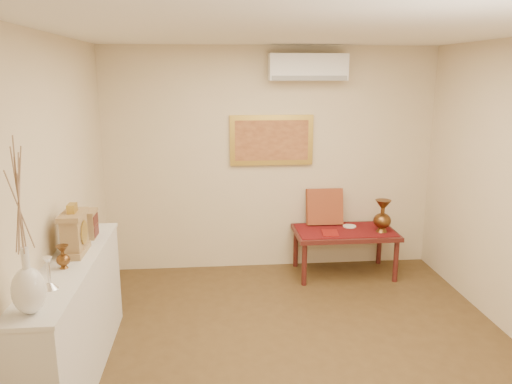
{
  "coord_description": "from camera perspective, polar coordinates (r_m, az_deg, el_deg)",
  "views": [
    {
      "loc": [
        -0.73,
        -3.69,
        2.39
      ],
      "look_at": [
        -0.29,
        1.15,
        1.22
      ],
      "focal_mm": 35.0,
      "sensor_mm": 36.0,
      "label": 1
    }
  ],
  "objects": [
    {
      "name": "wall_back",
      "position": [
        6.07,
        1.74,
        3.64
      ],
      "size": [
        4.0,
        0.02,
        2.7
      ],
      "primitive_type": "cube",
      "color": "beige",
      "rests_on": "ground"
    },
    {
      "name": "brass_urn_tall",
      "position": [
        6.03,
        14.28,
        -2.29
      ],
      "size": [
        0.21,
        0.21,
        0.47
      ],
      "primitive_type": null,
      "color": "brown",
      "rests_on": "table_cloth"
    },
    {
      "name": "ceiling",
      "position": [
        3.77,
        6.26,
        18.14
      ],
      "size": [
        4.5,
        4.5,
        0.0
      ],
      "primitive_type": "plane",
      "rotation": [
        3.14,
        0.0,
        0.0
      ],
      "color": "white",
      "rests_on": "ground"
    },
    {
      "name": "floor",
      "position": [
        4.46,
        5.33,
        -19.0
      ],
      "size": [
        4.5,
        4.5,
        0.0
      ],
      "primitive_type": "plane",
      "color": "brown",
      "rests_on": "ground"
    },
    {
      "name": "wooden_chest",
      "position": [
        4.6,
        -18.73,
        -3.47
      ],
      "size": [
        0.16,
        0.21,
        0.24
      ],
      "color": "#A18153",
      "rests_on": "display_ledge"
    },
    {
      "name": "table_cloth",
      "position": [
        6.07,
        10.12,
        -4.31
      ],
      "size": [
        1.14,
        0.59,
        0.01
      ],
      "primitive_type": "cube",
      "color": "maroon",
      "rests_on": "low_table"
    },
    {
      "name": "display_ledge",
      "position": [
        4.29,
        -20.01,
        -13.65
      ],
      "size": [
        0.37,
        2.02,
        0.98
      ],
      "color": "silver",
      "rests_on": "floor"
    },
    {
      "name": "mantel_clock",
      "position": [
        4.22,
        -20.03,
        -4.37
      ],
      "size": [
        0.17,
        0.36,
        0.41
      ],
      "color": "#A18153",
      "rests_on": "display_ledge"
    },
    {
      "name": "low_table",
      "position": [
        6.09,
        10.1,
        -4.93
      ],
      "size": [
        1.2,
        0.7,
        0.55
      ],
      "color": "#4F1B17",
      "rests_on": "floor"
    },
    {
      "name": "ac_unit",
      "position": [
        5.92,
        5.94,
        14.0
      ],
      "size": [
        0.9,
        0.25,
        0.3
      ],
      "color": "white",
      "rests_on": "wall_back"
    },
    {
      "name": "wall_left",
      "position": [
        4.04,
        -23.39,
        -2.57
      ],
      "size": [
        0.02,
        4.5,
        2.7
      ],
      "primitive_type": "cube",
      "color": "beige",
      "rests_on": "ground"
    },
    {
      "name": "brass_urn_small",
      "position": [
        3.95,
        -21.22,
        -6.59
      ],
      "size": [
        0.1,
        0.1,
        0.23
      ],
      "primitive_type": null,
      "color": "brown",
      "rests_on": "display_ledge"
    },
    {
      "name": "cushion",
      "position": [
        6.21,
        7.83,
        -1.66
      ],
      "size": [
        0.44,
        0.19,
        0.46
      ],
      "primitive_type": "cube",
      "rotation": [
        -0.21,
        0.0,
        0.0
      ],
      "color": "maroon",
      "rests_on": "table_cloth"
    },
    {
      "name": "painting",
      "position": [
        6.01,
        1.79,
        5.94
      ],
      "size": [
        1.0,
        0.06,
        0.6
      ],
      "color": "gold",
      "rests_on": "wall_back"
    },
    {
      "name": "candlestick",
      "position": [
        3.63,
        -22.6,
        -8.56
      ],
      "size": [
        0.11,
        0.11,
        0.22
      ],
      "primitive_type": null,
      "color": "silver",
      "rests_on": "display_ledge"
    },
    {
      "name": "menu",
      "position": [
        5.91,
        8.48,
        -4.66
      ],
      "size": [
        0.21,
        0.27,
        0.01
      ],
      "primitive_type": "cube",
      "rotation": [
        0.0,
        0.0,
        -0.13
      ],
      "color": "maroon",
      "rests_on": "table_cloth"
    },
    {
      "name": "white_vase",
      "position": [
        3.19,
        -25.18,
        -3.9
      ],
      "size": [
        0.2,
        0.2,
        1.05
      ],
      "primitive_type": null,
      "color": "white",
      "rests_on": "display_ledge"
    },
    {
      "name": "plate",
      "position": [
        6.2,
        10.64,
        -3.87
      ],
      "size": [
        0.16,
        0.16,
        0.01
      ],
      "primitive_type": "cylinder",
      "color": "white",
      "rests_on": "table_cloth"
    }
  ]
}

